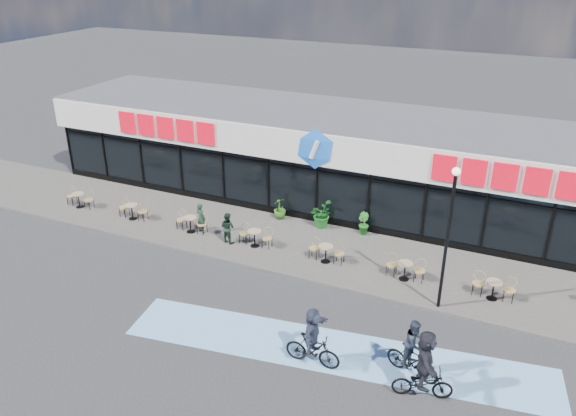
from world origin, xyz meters
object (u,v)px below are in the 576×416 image
(potted_plant_right, at_px, (321,214))
(cyclist_a, at_px, (424,368))
(bistro_set_0, at_px, (80,198))
(potted_plant_mid, at_px, (363,224))
(lamp_post, at_px, (449,228))
(patron_right, at_px, (228,228))
(potted_plant_left, at_px, (280,208))
(patron_left, at_px, (201,218))
(cyclist_b, at_px, (413,354))

(potted_plant_right, height_order, cyclist_a, cyclist_a)
(bistro_set_0, distance_m, potted_plant_mid, 14.14)
(potted_plant_mid, relative_size, potted_plant_right, 0.83)
(lamp_post, relative_size, patron_right, 3.84)
(lamp_post, relative_size, cyclist_a, 2.37)
(potted_plant_mid, distance_m, potted_plant_right, 2.03)
(potted_plant_left, relative_size, potted_plant_right, 0.84)
(patron_left, relative_size, cyclist_a, 0.63)
(lamp_post, distance_m, patron_left, 11.36)
(lamp_post, distance_m, potted_plant_mid, 6.63)
(bistro_set_0, xyz_separation_m, cyclist_a, (18.42, -6.04, 0.47))
(potted_plant_left, height_order, potted_plant_mid, potted_plant_left)
(potted_plant_left, height_order, cyclist_b, cyclist_b)
(bistro_set_0, bearing_deg, potted_plant_right, 13.75)
(bistro_set_0, distance_m, potted_plant_left, 10.12)
(potted_plant_left, bearing_deg, patron_left, -133.41)
(potted_plant_right, distance_m, cyclist_b, 10.23)
(patron_left, bearing_deg, potted_plant_left, -114.31)
(bistro_set_0, relative_size, potted_plant_mid, 1.51)
(potted_plant_right, relative_size, patron_left, 0.86)
(cyclist_b, bearing_deg, potted_plant_mid, 116.54)
(patron_left, bearing_deg, bistro_set_0, 19.91)
(patron_left, relative_size, cyclist_b, 0.71)
(patron_left, distance_m, patron_right, 1.60)
(potted_plant_left, bearing_deg, lamp_post, -27.16)
(potted_plant_mid, relative_size, cyclist_b, 0.51)
(potted_plant_right, relative_size, patron_right, 0.88)
(patron_right, bearing_deg, cyclist_a, 159.45)
(patron_right, distance_m, cyclist_a, 11.39)
(potted_plant_mid, distance_m, cyclist_a, 10.11)
(patron_left, bearing_deg, lamp_post, -168.64)
(potted_plant_right, xyz_separation_m, cyclist_b, (6.15, -8.17, 0.11))
(potted_plant_mid, xyz_separation_m, patron_right, (-5.20, -3.19, 0.19))
(potted_plant_left, bearing_deg, bistro_set_0, -163.40)
(lamp_post, height_order, potted_plant_right, lamp_post)
(bistro_set_0, bearing_deg, cyclist_a, -18.15)
(potted_plant_mid, height_order, patron_left, patron_left)
(bistro_set_0, bearing_deg, patron_right, -1.51)
(lamp_post, height_order, cyclist_b, lamp_post)
(potted_plant_mid, height_order, cyclist_b, cyclist_b)
(lamp_post, relative_size, potted_plant_mid, 5.28)
(lamp_post, bearing_deg, patron_right, 172.94)
(potted_plant_mid, distance_m, patron_right, 6.10)
(potted_plant_left, relative_size, potted_plant_mid, 1.02)
(potted_plant_right, bearing_deg, cyclist_b, -53.06)
(patron_left, distance_m, cyclist_b, 12.15)
(lamp_post, xyz_separation_m, bistro_set_0, (-18.04, 1.39, -2.73))
(patron_right, xyz_separation_m, cyclist_a, (9.79, -5.81, 0.22))
(potted_plant_right, bearing_deg, patron_right, -135.54)
(lamp_post, xyz_separation_m, patron_left, (-10.99, 1.49, -2.47))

